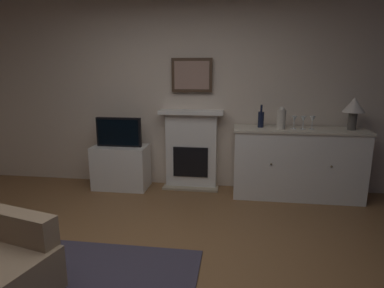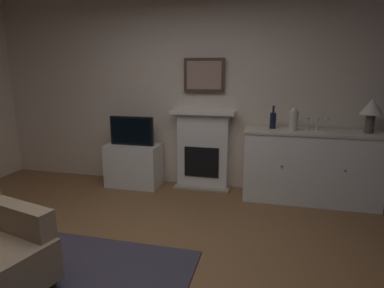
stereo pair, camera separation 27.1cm
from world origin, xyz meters
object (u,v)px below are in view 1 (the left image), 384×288
at_px(table_lamp, 354,107).
at_px(wine_bottle, 261,119).
at_px(framed_picture, 192,75).
at_px(fireplace_unit, 191,149).
at_px(vase_decorative, 281,118).
at_px(sideboard_cabinet, 297,163).
at_px(tv_cabinet, 121,167).
at_px(wine_glass_left, 294,119).
at_px(wine_glass_center, 303,120).
at_px(tv_set, 119,132).
at_px(wine_glass_right, 312,120).

xyz_separation_m(table_lamp, wine_bottle, (-1.10, 0.05, -0.17)).
xyz_separation_m(framed_picture, wine_bottle, (0.92, -0.18, -0.55)).
bearing_deg(framed_picture, fireplace_unit, -90.00).
xyz_separation_m(wine_bottle, vase_decorative, (0.24, -0.10, 0.03)).
bearing_deg(fireplace_unit, sideboard_cabinet, -7.18).
height_order(framed_picture, tv_cabinet, framed_picture).
relative_size(wine_glass_left, wine_glass_center, 1.00).
height_order(fireplace_unit, wine_glass_left, fireplace_unit).
xyz_separation_m(wine_bottle, wine_glass_left, (0.40, -0.07, 0.01)).
distance_m(framed_picture, tv_set, 1.26).
bearing_deg(wine_glass_center, fireplace_unit, 171.95).
xyz_separation_m(sideboard_cabinet, wine_bottle, (-0.48, 0.05, 0.56)).
height_order(framed_picture, tv_set, framed_picture).
bearing_deg(framed_picture, wine_glass_right, -8.69).
xyz_separation_m(tv_cabinet, tv_set, (0.00, -0.02, 0.50)).
distance_m(sideboard_cabinet, vase_decorative, 0.64).
distance_m(wine_glass_center, tv_cabinet, 2.52).
height_order(wine_glass_left, tv_cabinet, wine_glass_left).
bearing_deg(vase_decorative, tv_cabinet, 178.26).
relative_size(sideboard_cabinet, table_lamp, 4.11).
relative_size(table_lamp, vase_decorative, 1.42).
height_order(wine_glass_left, wine_glass_right, same).
height_order(wine_glass_center, wine_glass_right, same).
bearing_deg(vase_decorative, tv_set, 178.88).
relative_size(wine_glass_center, vase_decorative, 0.59).
xyz_separation_m(framed_picture, vase_decorative, (1.16, -0.27, -0.51)).
bearing_deg(table_lamp, vase_decorative, -176.65).
bearing_deg(table_lamp, tv_set, -179.84).
height_order(sideboard_cabinet, tv_cabinet, sideboard_cabinet).
bearing_deg(wine_glass_center, vase_decorative, -174.89).
xyz_separation_m(wine_glass_center, tv_set, (-2.41, 0.02, -0.23)).
bearing_deg(tv_set, wine_glass_right, -0.13).
relative_size(fireplace_unit, sideboard_cabinet, 0.67).
distance_m(sideboard_cabinet, tv_set, 2.41).
distance_m(fireplace_unit, framed_picture, 1.02).
bearing_deg(fireplace_unit, vase_decorative, -11.04).
bearing_deg(tv_cabinet, table_lamp, -0.29).
height_order(fireplace_unit, tv_set, fireplace_unit).
xyz_separation_m(framed_picture, tv_cabinet, (-0.97, -0.21, -1.26)).
xyz_separation_m(sideboard_cabinet, wine_glass_left, (-0.08, -0.02, 0.58)).
relative_size(framed_picture, tv_cabinet, 0.73).
relative_size(framed_picture, table_lamp, 1.37).
bearing_deg(wine_glass_right, wine_glass_left, -177.92).
xyz_separation_m(wine_glass_center, tv_cabinet, (-2.41, 0.04, -0.73)).
distance_m(vase_decorative, tv_set, 2.15).
bearing_deg(sideboard_cabinet, tv_set, -179.80).
height_order(fireplace_unit, wine_glass_center, fireplace_unit).
height_order(wine_glass_right, tv_cabinet, wine_glass_right).
bearing_deg(wine_glass_center, tv_cabinet, 179.03).
bearing_deg(framed_picture, sideboard_cabinet, -8.99).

